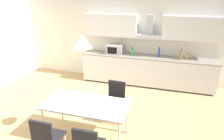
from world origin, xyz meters
The scene contains 14 objects.
ground_plane centered at (0.00, 0.00, -0.01)m, with size 9.41×7.53×0.02m, color tan.
wall_back centered at (0.00, 2.56, 1.42)m, with size 7.53×0.10×2.84m, color silver.
kitchen_counter centered at (0.95, 2.21, 0.46)m, with size 3.92×0.64×0.91m.
backsplash_tile centered at (0.95, 2.50, 1.15)m, with size 3.90×0.02×0.48m, color silver.
upper_wall_cabinets centered at (0.95, 2.34, 1.74)m, with size 3.90×0.40×0.65m.
microwave centered at (-0.05, 2.20, 1.05)m, with size 0.48×0.35×0.28m.
bottle_yellow centered at (2.05, 2.25, 0.98)m, with size 0.06×0.06×0.18m.
bottle_brown centered at (1.88, 2.16, 1.03)m, with size 0.07×0.07×0.29m.
bottle_green centered at (0.51, 2.16, 1.01)m, with size 0.07×0.07×0.25m.
bottle_blue centered at (1.27, 2.24, 1.03)m, with size 0.06×0.06×0.29m.
dining_table centered at (0.17, -0.57, 0.70)m, with size 1.57×0.78×0.75m.
chair_far_right centered at (0.52, 0.20, 0.53)m, with size 0.42×0.42×0.87m.
chair_near_left centered at (-0.19, -1.34, 0.53)m, with size 0.40×0.40×0.87m.
pendant_lamp centered at (0.17, -0.57, 1.91)m, with size 0.32×0.32×0.22m, color silver.
Camera 1 is at (1.52, -3.52, 2.63)m, focal length 32.00 mm.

